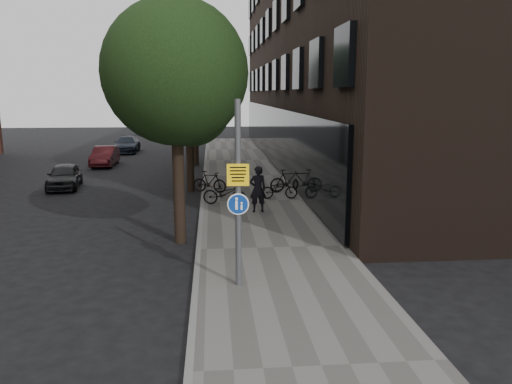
{
  "coord_description": "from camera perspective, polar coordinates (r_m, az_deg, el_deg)",
  "views": [
    {
      "loc": [
        -1.55,
        -10.97,
        4.69
      ],
      "look_at": [
        -0.36,
        2.47,
        2.0
      ],
      "focal_mm": 35.0,
      "sensor_mm": 36.0,
      "label": 1
    }
  ],
  "objects": [
    {
      "name": "parked_bike_facade_near",
      "position": [
        21.86,
        2.67,
        0.32
      ],
      "size": [
        1.62,
        0.6,
        0.85
      ],
      "primitive_type": "imported",
      "rotation": [
        0.0,
        0.0,
        1.55
      ],
      "color": "black",
      "rests_on": "sidewalk"
    },
    {
      "name": "sidewalk",
      "position": [
        21.55,
        -0.17,
        -1.13
      ],
      "size": [
        4.5,
        60.0,
        0.12
      ],
      "primitive_type": "cube",
      "color": "#65625E",
      "rests_on": "ground"
    },
    {
      "name": "building_right_dark_brick",
      "position": [
        34.74,
        12.4,
        18.15
      ],
      "size": [
        12.0,
        40.0,
        18.0
      ],
      "primitive_type": "cube",
      "color": "black",
      "rests_on": "ground"
    },
    {
      "name": "parked_car_near",
      "position": [
        26.67,
        -21.05,
        1.72
      ],
      "size": [
        1.87,
        3.74,
        1.22
      ],
      "primitive_type": "imported",
      "rotation": [
        0.0,
        0.0,
        0.12
      ],
      "color": "black",
      "rests_on": "ground"
    },
    {
      "name": "parked_car_mid",
      "position": [
        34.0,
        -16.89,
        3.93
      ],
      "size": [
        1.39,
        3.86,
        1.27
      ],
      "primitive_type": "imported",
      "rotation": [
        0.0,
        0.0,
        0.01
      ],
      "color": "#4D161A",
      "rests_on": "ground"
    },
    {
      "name": "street_tree_near",
      "position": [
        15.65,
        -8.88,
        12.67
      ],
      "size": [
        4.4,
        4.4,
        7.5
      ],
      "color": "black",
      "rests_on": "ground"
    },
    {
      "name": "ground",
      "position": [
        12.03,
        2.79,
        -11.68
      ],
      "size": [
        120.0,
        120.0,
        0.0
      ],
      "primitive_type": "plane",
      "color": "black",
      "rests_on": "ground"
    },
    {
      "name": "street_tree_mid",
      "position": [
        24.14,
        -7.58,
        12.18
      ],
      "size": [
        5.0,
        5.0,
        7.8
      ],
      "color": "black",
      "rests_on": "ground"
    },
    {
      "name": "parked_car_far",
      "position": [
        41.34,
        -14.56,
        5.29
      ],
      "size": [
        1.87,
        4.44,
        1.28
      ],
      "primitive_type": "imported",
      "rotation": [
        0.0,
        0.0,
        0.02
      ],
      "color": "#1C2433",
      "rests_on": "ground"
    },
    {
      "name": "curb_edge",
      "position": [
        21.48,
        -6.16,
        -1.23
      ],
      "size": [
        0.15,
        60.0,
        0.13
      ],
      "primitive_type": "cube",
      "color": "slate",
      "rests_on": "ground"
    },
    {
      "name": "parked_bike_curb_near",
      "position": [
        20.71,
        -3.62,
        -0.15
      ],
      "size": [
        1.91,
        1.02,
        0.95
      ],
      "primitive_type": "imported",
      "rotation": [
        0.0,
        0.0,
        1.35
      ],
      "color": "black",
      "rests_on": "sidewalk"
    },
    {
      "name": "parked_bike_curb_far",
      "position": [
        23.32,
        -5.32,
        1.17
      ],
      "size": [
        1.71,
        1.09,
        1.0
      ],
      "primitive_type": "imported",
      "rotation": [
        0.0,
        0.0,
        1.16
      ],
      "color": "black",
      "rests_on": "sidewalk"
    },
    {
      "name": "street_tree_far",
      "position": [
        33.13,
        -6.92,
        11.93
      ],
      "size": [
        5.0,
        5.0,
        7.8
      ],
      "color": "black",
      "rests_on": "ground"
    },
    {
      "name": "pedestrian",
      "position": [
        19.32,
        0.21,
        0.34
      ],
      "size": [
        0.71,
        0.52,
        1.81
      ],
      "primitive_type": "imported",
      "rotation": [
        0.0,
        0.0,
        3.27
      ],
      "color": "black",
      "rests_on": "sidewalk"
    },
    {
      "name": "parked_bike_facade_far",
      "position": [
        23.36,
        3.74,
        1.31
      ],
      "size": [
        1.84,
        0.74,
        1.07
      ],
      "primitive_type": "imported",
      "rotation": [
        0.0,
        0.0,
        1.7
      ],
      "color": "black",
      "rests_on": "sidewalk"
    },
    {
      "name": "signpost",
      "position": [
        11.67,
        -2.05,
        -0.25
      ],
      "size": [
        0.51,
        0.15,
        4.44
      ],
      "rotation": [
        0.0,
        0.0,
        -0.06
      ],
      "color": "#595B5E",
      "rests_on": "sidewalk"
    }
  ]
}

